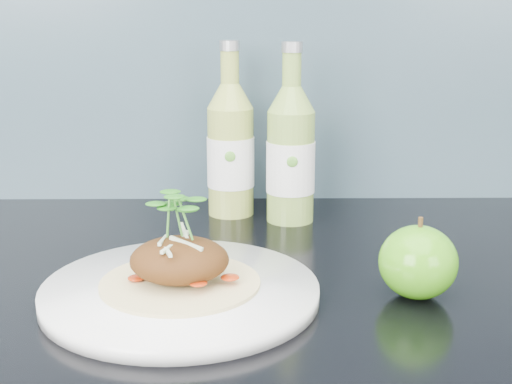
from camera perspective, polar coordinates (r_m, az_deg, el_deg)
dinner_plate at (r=0.76m, az=-6.07°, el=-7.94°), size 0.31×0.31×0.02m
pork_taco at (r=0.74m, az=-6.15°, el=-5.28°), size 0.17×0.17×0.10m
green_apple at (r=0.77m, az=12.84°, el=-5.49°), size 0.11×0.11×0.09m
cider_bottle_left at (r=1.03m, az=-2.05°, el=3.37°), size 0.08×0.08×0.25m
cider_bottle_right at (r=1.00m, az=2.80°, el=2.98°), size 0.08×0.08×0.25m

